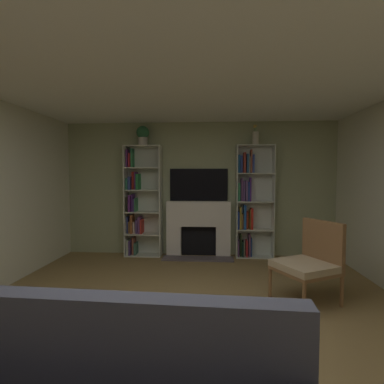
{
  "coord_description": "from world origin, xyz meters",
  "views": [
    {
      "loc": [
        0.27,
        -2.64,
        1.55
      ],
      "look_at": [
        0.0,
        1.31,
        1.34
      ],
      "focal_mm": 28.48,
      "sensor_mm": 36.0,
      "label": 1
    }
  ],
  "objects_px": {
    "bookshelf_right": "(250,203)",
    "fireplace": "(199,227)",
    "potted_plant": "(143,135)",
    "armchair": "(310,261)",
    "vase_with_flowers": "(256,137)",
    "bookshelf_left": "(140,204)",
    "tv": "(199,185)"
  },
  "relations": [
    {
      "from": "bookshelf_right",
      "to": "fireplace",
      "type": "bearing_deg",
      "value": -179.08
    },
    {
      "from": "potted_plant",
      "to": "armchair",
      "type": "xyz_separation_m",
      "value": [
        2.53,
        -1.98,
        -1.82
      ]
    },
    {
      "from": "potted_plant",
      "to": "vase_with_flowers",
      "type": "height_order",
      "value": "same"
    },
    {
      "from": "bookshelf_left",
      "to": "vase_with_flowers",
      "type": "distance_m",
      "value": 2.54
    },
    {
      "from": "potted_plant",
      "to": "armchair",
      "type": "bearing_deg",
      "value": -37.97
    },
    {
      "from": "bookshelf_right",
      "to": "potted_plant",
      "type": "relative_size",
      "value": 5.69
    },
    {
      "from": "tv",
      "to": "bookshelf_right",
      "type": "distance_m",
      "value": 1.03
    },
    {
      "from": "bookshelf_right",
      "to": "bookshelf_left",
      "type": "bearing_deg",
      "value": -179.62
    },
    {
      "from": "armchair",
      "to": "vase_with_flowers",
      "type": "bearing_deg",
      "value": 101.76
    },
    {
      "from": "tv",
      "to": "armchair",
      "type": "bearing_deg",
      "value": -54.93
    },
    {
      "from": "fireplace",
      "to": "vase_with_flowers",
      "type": "height_order",
      "value": "vase_with_flowers"
    },
    {
      "from": "tv",
      "to": "potted_plant",
      "type": "bearing_deg",
      "value": -173.55
    },
    {
      "from": "fireplace",
      "to": "armchair",
      "type": "xyz_separation_m",
      "value": [
        1.47,
        -2.01,
        -0.06
      ]
    },
    {
      "from": "potted_plant",
      "to": "bookshelf_left",
      "type": "bearing_deg",
      "value": 159.0
    },
    {
      "from": "tv",
      "to": "bookshelf_left",
      "type": "xyz_separation_m",
      "value": [
        -1.15,
        -0.09,
        -0.36
      ]
    },
    {
      "from": "bookshelf_right",
      "to": "potted_plant",
      "type": "bearing_deg",
      "value": -178.68
    },
    {
      "from": "fireplace",
      "to": "bookshelf_right",
      "type": "relative_size",
      "value": 0.62
    },
    {
      "from": "tv",
      "to": "vase_with_flowers",
      "type": "height_order",
      "value": "vase_with_flowers"
    },
    {
      "from": "tv",
      "to": "armchair",
      "type": "relative_size",
      "value": 1.13
    },
    {
      "from": "bookshelf_right",
      "to": "armchair",
      "type": "relative_size",
      "value": 2.15
    },
    {
      "from": "potted_plant",
      "to": "vase_with_flowers",
      "type": "xyz_separation_m",
      "value": [
        2.12,
        0.0,
        -0.07
      ]
    },
    {
      "from": "fireplace",
      "to": "bookshelf_left",
      "type": "distance_m",
      "value": 1.23
    },
    {
      "from": "bookshelf_left",
      "to": "fireplace",
      "type": "bearing_deg",
      "value": -0.07
    },
    {
      "from": "fireplace",
      "to": "bookshelf_left",
      "type": "xyz_separation_m",
      "value": [
        -1.15,
        0.0,
        0.45
      ]
    },
    {
      "from": "fireplace",
      "to": "armchair",
      "type": "distance_m",
      "value": 2.49
    },
    {
      "from": "tv",
      "to": "vase_with_flowers",
      "type": "bearing_deg",
      "value": -6.41
    },
    {
      "from": "tv",
      "to": "vase_with_flowers",
      "type": "relative_size",
      "value": 2.99
    },
    {
      "from": "vase_with_flowers",
      "to": "bookshelf_right",
      "type": "bearing_deg",
      "value": 152.28
    },
    {
      "from": "bookshelf_left",
      "to": "armchair",
      "type": "xyz_separation_m",
      "value": [
        2.62,
        -2.01,
        -0.5
      ]
    },
    {
      "from": "fireplace",
      "to": "bookshelf_left",
      "type": "height_order",
      "value": "bookshelf_left"
    },
    {
      "from": "fireplace",
      "to": "vase_with_flowers",
      "type": "distance_m",
      "value": 2.0
    },
    {
      "from": "potted_plant",
      "to": "armchair",
      "type": "height_order",
      "value": "potted_plant"
    }
  ]
}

